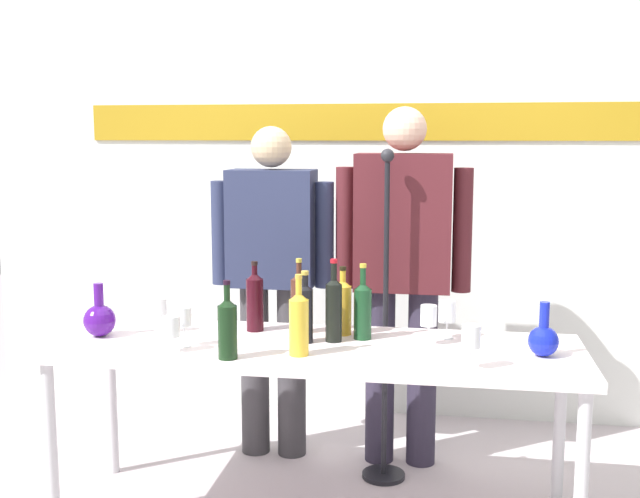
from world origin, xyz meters
TOP-DOWN VIEW (x-y plane):
  - back_wall at (0.00, 1.34)m, footprint 4.33×0.11m
  - display_table at (0.00, 0.00)m, footprint 2.14×0.66m
  - decanter_blue_left at (-0.91, -0.03)m, footprint 0.13×0.13m
  - decanter_blue_right at (0.89, -0.03)m, footprint 0.12×0.12m
  - presenter_left at (-0.32, 0.63)m, footprint 0.60×0.22m
  - presenter_right at (0.32, 0.63)m, footprint 0.64×0.22m
  - wine_bottle_0 at (-0.09, 0.17)m, footprint 0.07×0.07m
  - wine_bottle_1 at (0.18, 0.11)m, footprint 0.07×0.07m
  - wine_bottle_2 at (-0.29, 0.17)m, footprint 0.07×0.07m
  - wine_bottle_3 at (-0.28, -0.25)m, footprint 0.07×0.07m
  - wine_bottle_4 at (-0.03, -0.16)m, footprint 0.08×0.08m
  - wine_bottle_5 at (0.07, 0.06)m, footprint 0.07×0.07m
  - wine_bottle_6 at (-0.04, 0.02)m, footprint 0.06×0.06m
  - wine_bottle_7 at (0.09, 0.17)m, footprint 0.07×0.07m
  - wine_glass_left_0 at (-0.50, -0.12)m, footprint 0.06×0.06m
  - wine_glass_left_1 at (-0.52, -0.20)m, footprint 0.07×0.07m
  - wine_glass_left_2 at (-0.75, 0.17)m, footprint 0.07×0.07m
  - wine_glass_left_3 at (-0.68, 0.07)m, footprint 0.06×0.06m
  - wine_glass_right_0 at (0.61, -0.24)m, footprint 0.07×0.07m
  - wine_glass_right_1 at (0.53, 0.18)m, footprint 0.07×0.07m
  - wine_glass_right_2 at (0.45, 0.07)m, footprint 0.07×0.07m
  - microphone_stand at (0.25, 0.43)m, footprint 0.20×0.20m

SIDE VIEW (x-z plane):
  - microphone_stand at x=0.25m, z-range -0.25..1.27m
  - display_table at x=0.00m, z-range 0.31..1.06m
  - decanter_blue_right at x=0.89m, z-range 0.71..0.92m
  - decanter_blue_left at x=-0.91m, z-range 0.71..0.93m
  - wine_glass_left_2 at x=-0.75m, z-range 0.77..0.91m
  - wine_glass_left_1 at x=-0.52m, z-range 0.77..0.91m
  - wine_glass_left_3 at x=-0.68m, z-range 0.78..0.92m
  - wine_glass_right_1 at x=0.53m, z-range 0.78..0.94m
  - wine_glass_left_0 at x=-0.50m, z-range 0.78..0.94m
  - wine_glass_right_0 at x=0.61m, z-range 0.78..0.94m
  - wine_glass_right_2 at x=0.45m, z-range 0.78..0.94m
  - wine_bottle_3 at x=-0.28m, z-range 0.72..1.02m
  - wine_bottle_7 at x=0.09m, z-range 0.72..1.01m
  - wine_bottle_1 at x=0.18m, z-range 0.71..1.03m
  - wine_bottle_4 at x=-0.03m, z-range 0.72..1.03m
  - wine_bottle_6 at x=-0.04m, z-range 0.73..1.02m
  - wine_bottle_2 at x=-0.29m, z-range 0.73..1.03m
  - wine_bottle_0 at x=-0.09m, z-range 0.72..1.04m
  - wine_bottle_5 at x=0.07m, z-range 0.72..1.06m
  - presenter_left at x=-0.32m, z-range 0.11..1.74m
  - presenter_right at x=0.32m, z-range 0.13..1.84m
  - back_wall at x=0.00m, z-range 0.00..3.00m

